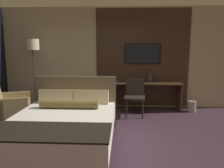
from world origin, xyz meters
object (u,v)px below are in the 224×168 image
armchair_by_window (11,108)px  floor_lamp (33,51)px  waste_bin (192,106)px  bed (64,128)px  tv (142,54)px  book (114,82)px  desk_chair (135,93)px  desk (142,91)px  vase_tall (150,77)px

armchair_by_window → floor_lamp: (0.29, 0.80, 1.34)m
waste_bin → bed: bearing=-142.3°
tv → floor_lamp: 2.95m
tv → waste_bin: bearing=-16.0°
floor_lamp → tv: bearing=8.8°
bed → book: bearing=72.1°
desk_chair → floor_lamp: size_ratio=0.48×
floor_lamp → book: 2.29m
desk_chair → armchair_by_window: desk_chair is taller
desk → book: bearing=-178.9°
tv → floor_lamp: bearing=-171.2°
bed → tv: 3.24m
floor_lamp → bed: bearing=-57.4°
desk → armchair_by_window: armchair_by_window is taller
desk → tv: bearing=90.0°
desk_chair → book: size_ratio=3.76×
desk → vase_tall: 0.42m
tv → waste_bin: tv is taller
desk → desk_chair: size_ratio=2.25×
desk_chair → armchair_by_window: 3.02m
bed → floor_lamp: 2.84m
desk_chair → tv: bearing=77.2°
bed → desk_chair: (1.31, 1.83, 0.23)m
vase_tall → armchair_by_window: bearing=-162.2°
bed → waste_bin: 3.62m
desk → armchair_by_window: (-3.20, -1.03, -0.25)m
desk_chair → waste_bin: 1.64m
bed → vase_tall: bed is taller
armchair_by_window → floor_lamp: 1.58m
book → desk: bearing=1.1°
vase_tall → bed: bearing=-125.7°
floor_lamp → waste_bin: 4.47m
desk → tv: 1.02m
desk → floor_lamp: (-2.91, -0.23, 1.09)m
bed → vase_tall: (1.74, 2.42, 0.57)m
bed → desk_chair: bed is taller
vase_tall → book: size_ratio=1.07×
book → floor_lamp: bearing=-174.2°
bed → armchair_by_window: bearing=141.0°
armchair_by_window → floor_lamp: size_ratio=0.55×
bed → desk: bearing=56.8°
tv → book: tv is taller
waste_bin → vase_tall: bearing=169.1°
bed → tv: tv is taller
vase_tall → waste_bin: bearing=-10.9°
bed → floor_lamp: size_ratio=1.12×
armchair_by_window → book: 2.66m
desk_chair → book: bearing=141.2°
desk_chair → waste_bin: bearing=18.0°
waste_bin → desk: bearing=173.1°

